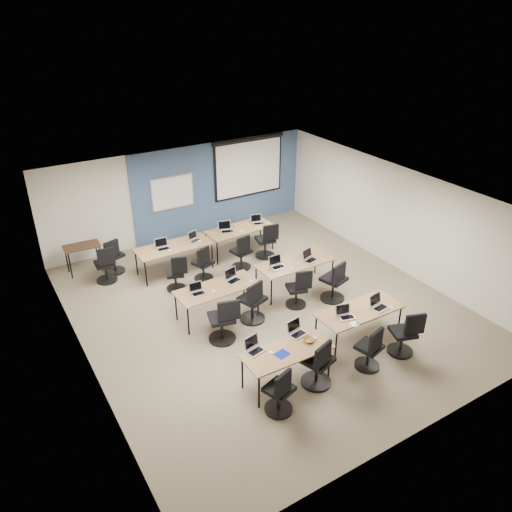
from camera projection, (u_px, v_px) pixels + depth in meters
floor at (264, 307)px, 11.58m from camera, size 8.00×9.00×0.02m
ceiling at (265, 197)px, 10.33m from camera, size 8.00×9.00×0.02m
wall_back at (181, 193)px, 14.36m from camera, size 8.00×0.04×2.70m
wall_front at (423, 373)px, 7.55m from camera, size 8.00×0.04×2.70m
wall_left at (80, 308)px, 9.11m from camera, size 0.04×9.00×2.70m
wall_right at (396, 218)px, 12.80m from camera, size 0.04×9.00×2.70m
blue_accent_panel at (220, 186)px, 14.91m from camera, size 5.50×0.04×2.70m
whiteboard at (173, 193)px, 14.12m from camera, size 1.28×0.03×0.98m
projector_screen at (249, 164)px, 15.05m from camera, size 2.40×0.10×1.82m
training_table_front_left at (287, 353)px, 9.01m from camera, size 1.67×0.69×0.73m
training_table_front_right at (360, 312)px, 10.18m from camera, size 1.83×0.76×0.73m
training_table_mid_left at (217, 289)px, 10.96m from camera, size 1.84×0.77×0.73m
training_table_mid_right at (295, 263)px, 12.00m from camera, size 1.91×0.80×0.73m
training_table_back_left at (174, 248)px, 12.75m from camera, size 1.94×0.81×0.73m
training_table_back_right at (240, 230)px, 13.72m from camera, size 1.88×0.78×0.73m
laptop_0 at (254, 347)px, 8.98m from camera, size 0.33×0.28×0.25m
mouse_0 at (271, 353)px, 8.93m from camera, size 0.08×0.11×0.03m
task_chair_0 at (280, 394)px, 8.47m from camera, size 0.51×0.50×0.98m
laptop_1 at (296, 331)px, 9.43m from camera, size 0.33×0.28×0.25m
mouse_1 at (315, 338)px, 9.31m from camera, size 0.08×0.11×0.03m
task_chair_1 at (318, 366)px, 9.06m from camera, size 0.58×0.57×1.04m
laptop_2 at (345, 314)px, 9.92m from camera, size 0.31×0.26×0.24m
mouse_2 at (355, 318)px, 9.88m from camera, size 0.07×0.10×0.03m
task_chair_2 at (370, 352)px, 9.49m from camera, size 0.50×0.49×0.98m
laptop_3 at (378, 304)px, 10.22m from camera, size 0.35×0.30×0.27m
mouse_3 at (392, 308)px, 10.21m from camera, size 0.08×0.11×0.03m
task_chair_3 at (405, 337)px, 9.89m from camera, size 0.54×0.52×1.00m
laptop_4 at (197, 291)px, 10.71m from camera, size 0.30×0.26×0.23m
mouse_4 at (214, 291)px, 10.77m from camera, size 0.09×0.12×0.04m
task_chair_4 at (224, 323)px, 10.25m from camera, size 0.58×0.58×1.05m
laptop_5 at (232, 278)px, 11.19m from camera, size 0.34×0.29×0.26m
mouse_5 at (251, 281)px, 11.16m from camera, size 0.07×0.11×0.04m
task_chair_5 at (253, 304)px, 10.88m from camera, size 0.58×0.57×1.04m
laptop_6 at (277, 264)px, 11.75m from camera, size 0.34×0.29×0.26m
mouse_6 at (292, 268)px, 11.68m from camera, size 0.08×0.11×0.03m
task_chair_6 at (298, 291)px, 11.43m from camera, size 0.50×0.48×0.96m
laptop_7 at (309, 258)px, 12.04m from camera, size 0.35×0.29×0.26m
mouse_7 at (322, 259)px, 12.09m from camera, size 0.07×0.10×0.03m
task_chair_7 at (334, 284)px, 11.63m from camera, size 0.58×0.58×1.05m
laptop_8 at (163, 246)px, 12.58m from camera, size 0.34×0.29×0.26m
mouse_8 at (170, 251)px, 12.49m from camera, size 0.08×0.11×0.03m
task_chair_8 at (177, 276)px, 12.06m from camera, size 0.48×0.46×0.95m
laptop_9 at (194, 238)px, 13.00m from camera, size 0.30×0.25×0.23m
mouse_9 at (199, 241)px, 12.97m from camera, size 0.09×0.12×0.04m
task_chair_9 at (203, 266)px, 12.48m from camera, size 0.50×0.49×0.97m
laptop_10 at (226, 229)px, 13.51m from camera, size 0.36×0.30×0.27m
mouse_10 at (242, 231)px, 13.51m from camera, size 0.09×0.12×0.04m
task_chair_10 at (242, 255)px, 13.01m from camera, size 0.51×0.51×0.99m
laptop_11 at (258, 221)px, 13.98m from camera, size 0.32×0.27×0.25m
mouse_11 at (268, 223)px, 13.97m from camera, size 0.08×0.11×0.04m
task_chair_11 at (267, 243)px, 13.59m from camera, size 0.53×0.53×1.01m
blue_mousepad at (282, 354)px, 8.91m from camera, size 0.28×0.25×0.01m
snack_bowl at (309, 340)px, 9.23m from camera, size 0.23×0.23×0.05m
snack_plate at (354, 324)px, 9.71m from camera, size 0.22×0.22×0.01m
coffee_cup at (358, 323)px, 9.68m from camera, size 0.06×0.06×0.05m
utility_table at (82, 249)px, 12.76m from camera, size 0.90×0.50×0.75m
spare_chair_a at (114, 259)px, 12.81m from camera, size 0.52×0.50×0.99m
spare_chair_b at (106, 267)px, 12.40m from camera, size 0.52×0.52×1.00m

